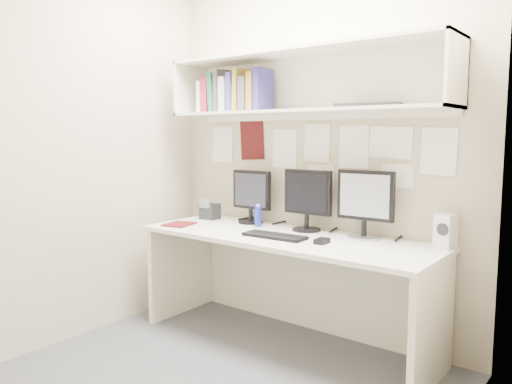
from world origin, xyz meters
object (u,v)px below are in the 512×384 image
Objects in this scene: keyboard at (275,236)px; desk_phone at (210,211)px; monitor_right at (365,201)px; maroon_notebook at (179,224)px; monitor_center at (308,197)px; desk at (285,289)px; speaker at (445,231)px; monitor_left at (251,194)px.

desk_phone reaches higher than keyboard.
monitor_right is 2.02× the size of maroon_notebook.
desk is at bearing -97.76° from monitor_center.
monitor_right is 0.61m from keyboard.
keyboard is at bearing -149.52° from speaker.
monitor_center is at bearing 1.40° from monitor_left.
monitor_right is at bearing 32.75° from keyboard.
speaker is (1.40, 0.02, -0.12)m from monitor_left.
desk is 0.93m from desk_phone.
monitor_right is at bearing 4.99° from maroon_notebook.
monitor_right is at bearing 26.00° from desk.
monitor_center reaches higher than monitor_left.
monitor_right is at bearing 1.40° from monitor_left.
desk is 5.17× the size of monitor_left.
monitor_center is (0.48, -0.00, 0.01)m from monitor_left.
desk is at bearing -156.96° from monitor_right.
desk is 12.55× the size of desk_phone.
monitor_left is 0.94× the size of monitor_center.
keyboard is at bearing -7.76° from maroon_notebook.
monitor_right reaches higher than monitor_center.
desk_phone is at bearing -166.85° from speaker.
desk is 1.07m from speaker.
monitor_right is 0.51m from speaker.
monitor_center reaches higher than keyboard.
monitor_right reaches higher than maroon_notebook.
speaker is at bearing 17.17° from keyboard.
desk is 9.45× the size of maroon_notebook.
monitor_center is at bearing 12.78° from maroon_notebook.
speaker is 1.80m from maroon_notebook.
keyboard is (-0.46, -0.33, -0.23)m from monitor_right.
monitor_center is 0.86m from desk_phone.
monitor_center is 1.95× the size of maroon_notebook.
desk_phone is (-0.81, 0.26, 0.05)m from keyboard.
monitor_left is at bearing 154.38° from desk.
desk_phone is (-1.76, -0.08, -0.04)m from speaker.
maroon_notebook is (-0.81, -0.17, 0.37)m from desk.
maroon_notebook is (-0.36, -0.39, -0.21)m from monitor_left.
maroon_notebook is at bearing -156.41° from speaker.
maroon_notebook is (-1.26, -0.39, -0.23)m from monitor_right.
desk is 0.77m from monitor_left.
speaker is (0.94, 0.24, 0.46)m from desk.
speaker is 0.94× the size of maroon_notebook.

